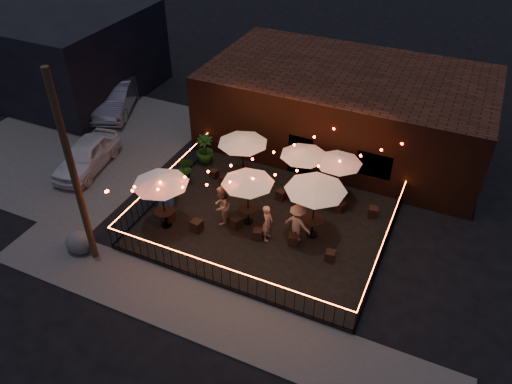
% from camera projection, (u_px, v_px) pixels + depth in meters
% --- Properties ---
extents(ground, '(110.00, 110.00, 0.00)m').
position_uv_depth(ground, '(245.00, 254.00, 20.02)').
color(ground, black).
rests_on(ground, ground).
extents(patio, '(10.00, 8.00, 0.15)m').
position_uv_depth(patio, '(265.00, 223.00, 21.42)').
color(patio, black).
rests_on(patio, ground).
extents(sidewalk, '(18.00, 2.50, 0.05)m').
position_uv_depth(sidewalk, '(206.00, 312.00, 17.65)').
color(sidewalk, '#484542').
rests_on(sidewalk, ground).
extents(parking_lot, '(11.00, 12.00, 0.02)m').
position_uv_depth(parking_lot, '(77.00, 141.00, 26.91)').
color(parking_lot, '#484542').
rests_on(parking_lot, ground).
extents(brick_building, '(14.00, 8.00, 4.00)m').
position_uv_depth(brick_building, '(346.00, 108.00, 25.71)').
color(brick_building, '#32180D').
rests_on(brick_building, ground).
extents(background_building, '(12.00, 9.00, 5.00)m').
position_uv_depth(background_building, '(47.00, 48.00, 31.02)').
color(background_building, black).
rests_on(background_building, ground).
extents(utility_pole, '(0.26, 0.26, 8.00)m').
position_uv_depth(utility_pole, '(74.00, 174.00, 17.52)').
color(utility_pole, '#342615').
rests_on(utility_pole, ground).
extents(fence_front, '(10.00, 0.04, 1.04)m').
position_uv_depth(fence_front, '(221.00, 276.00, 18.17)').
color(fence_front, black).
rests_on(fence_front, patio).
extents(fence_left, '(0.04, 8.00, 1.04)m').
position_uv_depth(fence_left, '(165.00, 184.00, 22.73)').
color(fence_left, black).
rests_on(fence_left, patio).
extents(fence_right, '(0.04, 8.00, 1.04)m').
position_uv_depth(fence_right, '(383.00, 247.00, 19.40)').
color(fence_right, black).
rests_on(fence_right, patio).
extents(festoon_lights, '(10.02, 8.72, 1.32)m').
position_uv_depth(festoon_lights, '(240.00, 175.00, 20.06)').
color(festoon_lights, '#FF280D').
rests_on(festoon_lights, ground).
extents(cafe_table_0, '(2.46, 2.46, 2.55)m').
position_uv_depth(cafe_table_0, '(160.00, 181.00, 19.79)').
color(cafe_table_0, black).
rests_on(cafe_table_0, patio).
extents(cafe_table_1, '(2.43, 2.43, 2.53)m').
position_uv_depth(cafe_table_1, '(243.00, 140.00, 22.29)').
color(cafe_table_1, black).
rests_on(cafe_table_1, patio).
extents(cafe_table_2, '(2.67, 2.67, 2.42)m').
position_uv_depth(cafe_table_2, '(248.00, 180.00, 20.05)').
color(cafe_table_2, black).
rests_on(cafe_table_2, patio).
extents(cafe_table_3, '(2.46, 2.46, 2.35)m').
position_uv_depth(cafe_table_3, '(304.00, 153.00, 21.77)').
color(cafe_table_3, black).
rests_on(cafe_table_3, patio).
extents(cafe_table_4, '(3.07, 3.07, 2.72)m').
position_uv_depth(cafe_table_4, '(316.00, 187.00, 19.23)').
color(cafe_table_4, black).
rests_on(cafe_table_4, patio).
extents(cafe_table_5, '(2.66, 2.66, 2.30)m').
position_uv_depth(cafe_table_5, '(339.00, 160.00, 21.41)').
color(cafe_table_5, black).
rests_on(cafe_table_5, patio).
extents(bistro_chair_0, '(0.48, 0.48, 0.49)m').
position_uv_depth(bistro_chair_0, '(169.00, 216.00, 21.32)').
color(bistro_chair_0, black).
rests_on(bistro_chair_0, patio).
extents(bistro_chair_1, '(0.48, 0.48, 0.51)m').
position_uv_depth(bistro_chair_1, '(197.00, 226.00, 20.80)').
color(bistro_chair_1, black).
rests_on(bistro_chair_1, patio).
extents(bistro_chair_2, '(0.41, 0.41, 0.40)m').
position_uv_depth(bistro_chair_2, '(214.00, 174.00, 23.89)').
color(bistro_chair_2, black).
rests_on(bistro_chair_2, patio).
extents(bistro_chair_3, '(0.42, 0.42, 0.47)m').
position_uv_depth(bistro_chair_3, '(225.00, 180.00, 23.41)').
color(bistro_chair_3, black).
rests_on(bistro_chair_3, patio).
extents(bistro_chair_4, '(0.52, 0.52, 0.47)m').
position_uv_depth(bistro_chair_4, '(236.00, 223.00, 20.97)').
color(bistro_chair_4, black).
rests_on(bistro_chair_4, patio).
extents(bistro_chair_5, '(0.48, 0.48, 0.45)m').
position_uv_depth(bistro_chair_5, '(258.00, 234.00, 20.41)').
color(bistro_chair_5, black).
rests_on(bistro_chair_5, patio).
extents(bistro_chair_6, '(0.48, 0.48, 0.48)m').
position_uv_depth(bistro_chair_6, '(281.00, 195.00, 22.51)').
color(bistro_chair_6, black).
rests_on(bistro_chair_6, patio).
extents(bistro_chair_7, '(0.41, 0.41, 0.48)m').
position_uv_depth(bistro_chair_7, '(314.00, 198.00, 22.34)').
color(bistro_chair_7, black).
rests_on(bistro_chair_7, patio).
extents(bistro_chair_8, '(0.49, 0.49, 0.46)m').
position_uv_depth(bistro_chair_8, '(293.00, 239.00, 20.16)').
color(bistro_chair_8, black).
rests_on(bistro_chair_8, patio).
extents(bistro_chair_9, '(0.40, 0.40, 0.44)m').
position_uv_depth(bistro_chair_9, '(330.00, 256.00, 19.42)').
color(bistro_chair_9, black).
rests_on(bistro_chair_9, patio).
extents(bistro_chair_10, '(0.48, 0.48, 0.44)m').
position_uv_depth(bistro_chair_10, '(341.00, 207.00, 21.86)').
color(bistro_chair_10, black).
rests_on(bistro_chair_10, patio).
extents(bistro_chair_11, '(0.45, 0.45, 0.46)m').
position_uv_depth(bistro_chair_11, '(373.00, 212.00, 21.54)').
color(bistro_chair_11, black).
rests_on(bistro_chair_11, patio).
extents(patron_a, '(0.50, 0.67, 1.68)m').
position_uv_depth(patron_a, '(267.00, 223.00, 20.04)').
color(patron_a, tan).
rests_on(patron_a, patio).
extents(patron_b, '(0.77, 0.94, 1.82)m').
position_uv_depth(patron_b, '(221.00, 205.00, 20.82)').
color(patron_b, '#E0AD8E').
rests_on(patron_b, patio).
extents(patron_c, '(1.25, 0.85, 1.78)m').
position_uv_depth(patron_c, '(297.00, 223.00, 19.94)').
color(patron_c, tan).
rests_on(patron_c, patio).
extents(potted_shrub_a, '(1.30, 1.19, 1.21)m').
position_uv_depth(potted_shrub_a, '(170.00, 190.00, 22.20)').
color(potted_shrub_a, '#183411').
rests_on(potted_shrub_a, patio).
extents(potted_shrub_b, '(0.79, 0.64, 1.43)m').
position_uv_depth(potted_shrub_b, '(186.00, 169.00, 23.31)').
color(potted_shrub_b, '#1A3D0C').
rests_on(potted_shrub_b, patio).
extents(potted_shrub_c, '(1.08, 1.08, 1.54)m').
position_uv_depth(potted_shrub_c, '(205.00, 149.00, 24.58)').
color(potted_shrub_c, '#103511').
rests_on(potted_shrub_c, patio).
extents(cooler, '(0.67, 0.52, 0.80)m').
position_uv_depth(cooler, '(165.00, 198.00, 22.05)').
color(cooler, '#215BA6').
rests_on(cooler, patio).
extents(boulder, '(1.06, 0.91, 0.81)m').
position_uv_depth(boulder, '(80.00, 242.00, 19.98)').
color(boulder, '#44443F').
rests_on(boulder, ground).
extents(car_white, '(2.46, 4.59, 1.49)m').
position_uv_depth(car_white, '(87.00, 155.00, 24.47)').
color(car_white, white).
rests_on(car_white, ground).
extents(car_silver, '(3.62, 5.41, 1.69)m').
position_uv_depth(car_silver, '(116.00, 97.00, 29.26)').
color(car_silver, '#A2A2AA').
rests_on(car_silver, ground).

